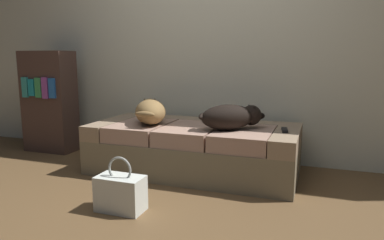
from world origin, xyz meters
TOP-DOWN VIEW (x-y plane):
  - ground_plane at (0.00, 0.00)m, footprint 10.00×10.00m
  - back_wall at (0.00, 1.60)m, footprint 6.40×0.10m
  - couch at (0.00, 1.03)m, footprint 1.83×0.86m
  - dog_tan at (-0.40, 0.97)m, footprint 0.47×0.61m
  - dog_dark at (0.37, 0.94)m, footprint 0.55×0.49m
  - tv_remote at (0.79, 1.01)m, footprint 0.07×0.16m
  - handbag at (-0.18, 0.06)m, footprint 0.32×0.18m
  - bookshelf at (-1.75, 1.20)m, footprint 0.56×0.30m

SIDE VIEW (x-z plane):
  - ground_plane at x=0.00m, z-range 0.00..0.00m
  - handbag at x=-0.18m, z-range -0.06..0.31m
  - couch at x=0.00m, z-range 0.00..0.43m
  - tv_remote at x=0.79m, z-range 0.43..0.46m
  - dog_dark at x=0.37m, z-range 0.44..0.65m
  - dog_tan at x=-0.40m, z-range 0.44..0.66m
  - bookshelf at x=-1.75m, z-range 0.00..1.10m
  - back_wall at x=0.00m, z-range 0.00..2.80m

